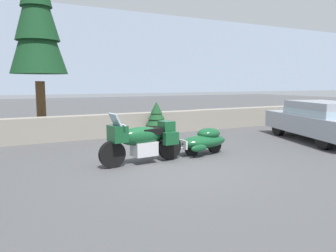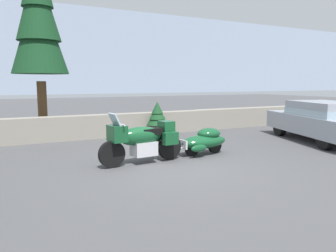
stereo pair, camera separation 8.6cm
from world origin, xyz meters
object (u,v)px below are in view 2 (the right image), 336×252
(touring_motorcycle, at_px, (142,139))
(car_shaped_trailer, at_px, (204,140))
(pine_tree_tall, at_px, (38,14))
(sedan_at_right_edge, at_px, (322,120))

(touring_motorcycle, relative_size, car_shaped_trailer, 1.04)
(car_shaped_trailer, height_order, pine_tree_tall, pine_tree_tall)
(touring_motorcycle, height_order, pine_tree_tall, pine_tree_tall)
(car_shaped_trailer, xyz_separation_m, pine_tree_tall, (-3.71, 5.60, 4.18))
(car_shaped_trailer, distance_m, sedan_at_right_edge, 4.84)
(car_shaped_trailer, distance_m, pine_tree_tall, 7.91)
(touring_motorcycle, bearing_deg, car_shaped_trailer, 4.61)
(car_shaped_trailer, xyz_separation_m, sedan_at_right_edge, (4.83, -0.11, 0.36))
(sedan_at_right_edge, height_order, pine_tree_tall, pine_tree_tall)
(touring_motorcycle, relative_size, sedan_at_right_edge, 0.48)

